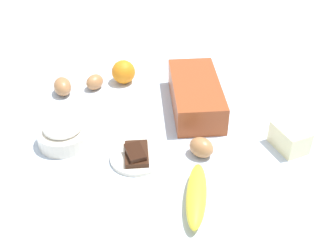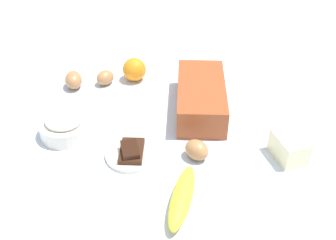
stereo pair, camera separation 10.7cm
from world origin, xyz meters
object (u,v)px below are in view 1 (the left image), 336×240
Objects in this scene: loaf_pan at (196,94)px; butter_block at (290,138)px; egg_near_butter at (95,82)px; flour_bowl at (64,133)px; egg_loose at (63,86)px; egg_beside_bowl at (201,147)px; chocolate_plate at (137,156)px; banana at (196,195)px; orange_fruit at (123,72)px.

butter_block is at bearing 46.32° from loaf_pan.
butter_block is 1.56× the size of egg_near_butter.
loaf_pan is 2.22× the size of flour_bowl.
loaf_pan is 0.29m from butter_block.
loaf_pan is 4.11× the size of egg_loose.
loaf_pan is 3.24× the size of butter_block.
butter_block reaches higher than egg_beside_bowl.
loaf_pan is 4.73× the size of egg_beside_bowl.
butter_block is at bearing 57.20° from egg_loose.
egg_near_butter is 0.44× the size of chocolate_plate.
butter_block is 0.69× the size of chocolate_plate.
loaf_pan is at bearing 69.29° from egg_loose.
flour_bowl is 0.69× the size of banana.
egg_beside_bowl is 0.47× the size of chocolate_plate.
chocolate_plate is at bearing -39.29° from loaf_pan.
egg_near_butter is 0.10m from egg_loose.
orange_fruit is (-0.52, -0.10, 0.02)m from banana.
egg_beside_bowl is at bearing 161.61° from banana.
chocolate_plate is (0.33, 0.18, -0.02)m from egg_loose.
banana is 2.11× the size of butter_block.
egg_beside_bowl is at bearing 33.70° from egg_near_butter.
banana is (0.26, 0.28, -0.01)m from flour_bowl.
orange_fruit is 0.19m from egg_loose.
flour_bowl reaches higher than egg_near_butter.
butter_block is at bearing 116.32° from banana.
egg_loose is at bearing -122.80° from butter_block.
loaf_pan is 1.54× the size of banana.
loaf_pan is 5.05× the size of egg_near_butter.
egg_loose is (-0.36, -0.55, -0.00)m from butter_block.
egg_near_butter reaches higher than banana.
egg_beside_bowl is at bearing -93.05° from butter_block.
flour_bowl is 0.32m from orange_fruit.
butter_block reaches higher than banana.
flour_bowl is at bearing -33.74° from orange_fruit.
egg_beside_bowl is at bearing 43.96° from egg_loose.
butter_block is at bearing 51.19° from egg_near_butter.
egg_loose is at bearing -104.77° from loaf_pan.
chocolate_plate is (0.10, 0.17, -0.02)m from flour_bowl.
loaf_pan is 0.40m from egg_loose.
egg_beside_bowl is 0.48m from egg_loose.
loaf_pan is 0.25m from orange_fruit.
flour_bowl reaches higher than egg_loose.
egg_near_butter is at bearing -159.25° from banana.
orange_fruit reaches higher than egg_near_butter.
flour_bowl reaches higher than egg_beside_bowl.
flour_bowl is 0.35m from egg_beside_bowl.
orange_fruit is 1.25× the size of egg_near_butter.
loaf_pan is 0.27m from chocolate_plate.
flour_bowl is at bearing -102.77° from butter_block.
flour_bowl is 0.20m from chocolate_plate.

